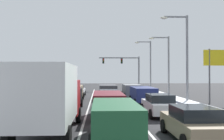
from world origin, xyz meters
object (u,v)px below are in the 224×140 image
suv_gray_right_lane_fourth (132,90)px  street_lamp_right_near (183,52)px  box_truck_left_lane_nearest (50,95)px  sedan_silver_center_lane_third (109,98)px  sedan_white_left_lane_fourth (78,90)px  roadside_sign_right (219,63)px  suv_tan_left_lane_third (73,92)px  suv_navy_right_lane_third (143,94)px  street_lamp_right_mid (166,61)px  traffic_light_gantry (126,66)px  suv_green_center_lane_nearest (115,118)px  suv_black_left_lane_second (68,97)px  street_lamp_right_far (148,62)px  sedan_white_right_lane_second (159,105)px  suv_maroon_center_lane_second (108,102)px  sedan_tan_right_lane_nearest (193,123)px  suv_charcoal_center_lane_fourth (108,90)px

suv_gray_right_lane_fourth → street_lamp_right_near: 9.33m
box_truck_left_lane_nearest → street_lamp_right_near: 15.31m
box_truck_left_lane_nearest → sedan_silver_center_lane_third: bearing=73.0°
sedan_white_left_lane_fourth → roadside_sign_right: 17.66m
roadside_sign_right → suv_tan_left_lane_third: bearing=170.4°
suv_navy_right_lane_third → street_lamp_right_mid: street_lamp_right_mid is taller
traffic_light_gantry → street_lamp_right_mid: size_ratio=0.97×
sedan_silver_center_lane_third → box_truck_left_lane_nearest: size_ratio=0.63×
suv_green_center_lane_nearest → suv_black_left_lane_second: bearing=107.9°
street_lamp_right_far → sedan_white_right_lane_second: bearing=-99.2°
suv_maroon_center_lane_second → street_lamp_right_far: size_ratio=0.59×
sedan_tan_right_lane_nearest → roadside_sign_right: size_ratio=0.82×
suv_green_center_lane_nearest → box_truck_left_lane_nearest: 3.49m
suv_charcoal_center_lane_fourth → traffic_light_gantry: 17.63m
suv_tan_left_lane_third → street_lamp_right_mid: size_ratio=0.63×
suv_gray_right_lane_fourth → roadside_sign_right: size_ratio=0.89×
sedan_silver_center_lane_third → sedan_white_left_lane_fourth: same height
suv_charcoal_center_lane_fourth → suv_tan_left_lane_third: bearing=-149.9°
street_lamp_right_far → traffic_light_gantry: bearing=114.1°
sedan_white_right_lane_second → suv_black_left_lane_second: size_ratio=0.92×
suv_green_center_lane_nearest → suv_tan_left_lane_third: (-3.53, 16.69, 0.00)m
sedan_tan_right_lane_nearest → suv_tan_left_lane_third: (-6.96, 16.76, 0.25)m
suv_gray_right_lane_fourth → sedan_silver_center_lane_third: 8.31m
street_lamp_right_far → suv_charcoal_center_lane_fourth: bearing=-123.4°
suv_black_left_lane_second → sedan_white_left_lane_fourth: size_ratio=1.09×
sedan_white_right_lane_second → traffic_light_gantry: traffic_light_gantry is taller
box_truck_left_lane_nearest → street_lamp_right_mid: size_ratio=0.93×
suv_tan_left_lane_third → traffic_light_gantry: (7.89, 19.05, 3.48)m
suv_navy_right_lane_third → sedan_silver_center_lane_third: suv_navy_right_lane_third is taller
suv_black_left_lane_second → sedan_white_right_lane_second: bearing=-25.3°
sedan_white_left_lane_fourth → sedan_white_right_lane_second: bearing=-66.1°
suv_gray_right_lane_fourth → suv_navy_right_lane_third: bearing=-87.9°
suv_green_center_lane_nearest → roadside_sign_right: bearing=50.9°
box_truck_left_lane_nearest → suv_navy_right_lane_third: bearing=60.9°
suv_black_left_lane_second → sedan_white_left_lane_fourth: bearing=91.4°
suv_black_left_lane_second → street_lamp_right_mid: street_lamp_right_mid is taller
suv_maroon_center_lane_second → suv_charcoal_center_lane_fourth: bearing=88.2°
street_lamp_right_near → box_truck_left_lane_nearest: bearing=-133.3°
sedan_white_right_lane_second → street_lamp_right_far: bearing=80.8°
sedan_white_right_lane_second → suv_tan_left_lane_third: (-7.11, 9.90, 0.25)m
sedan_white_right_lane_second → street_lamp_right_far: street_lamp_right_far is taller
roadside_sign_right → sedan_white_right_lane_second: bearing=-137.1°
sedan_tan_right_lane_nearest → street_lamp_right_mid: size_ratio=0.58×
suv_black_left_lane_second → street_lamp_right_near: size_ratio=0.58×
street_lamp_right_near → sedan_silver_center_lane_third: bearing=-177.8°
sedan_white_right_lane_second → sedan_tan_right_lane_nearest: bearing=-91.2°
sedan_white_right_lane_second → street_lamp_right_far: size_ratio=0.54×
sedan_tan_right_lane_nearest → box_truck_left_lane_nearest: (-6.50, 1.48, 1.14)m
sedan_tan_right_lane_nearest → suv_charcoal_center_lane_fourth: size_ratio=0.92×
suv_green_center_lane_nearest → suv_black_left_lane_second: (-3.23, 10.00, 0.00)m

